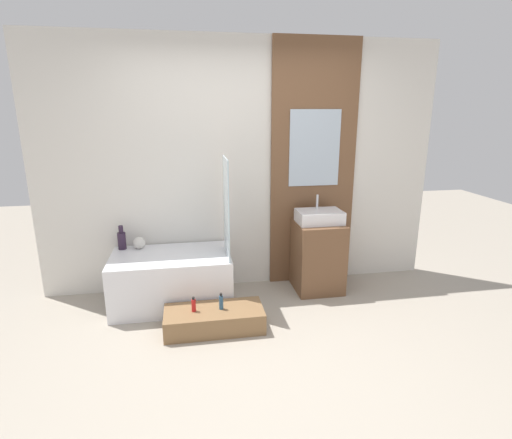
{
  "coord_description": "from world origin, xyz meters",
  "views": [
    {
      "loc": [
        -0.57,
        -2.57,
        1.89
      ],
      "look_at": [
        -0.0,
        0.71,
        0.97
      ],
      "focal_mm": 28.0,
      "sensor_mm": 36.0,
      "label": 1
    }
  ],
  "objects_px": {
    "bottle_soap_secondary": "(221,302)",
    "sink": "(319,217)",
    "wooden_step_bench": "(214,319)",
    "vase_round_light": "(139,243)",
    "bathtub": "(172,279)",
    "vase_tall_dark": "(122,240)",
    "bottle_soap_primary": "(194,305)"
  },
  "relations": [
    {
      "from": "wooden_step_bench",
      "to": "vase_tall_dark",
      "type": "relative_size",
      "value": 3.55
    },
    {
      "from": "vase_tall_dark",
      "to": "sink",
      "type": "bearing_deg",
      "value": -4.91
    },
    {
      "from": "bathtub",
      "to": "bottle_soap_primary",
      "type": "distance_m",
      "value": 0.6
    },
    {
      "from": "vase_round_light",
      "to": "bottle_soap_secondary",
      "type": "relative_size",
      "value": 0.81
    },
    {
      "from": "vase_round_light",
      "to": "bottle_soap_secondary",
      "type": "distance_m",
      "value": 1.15
    },
    {
      "from": "bathtub",
      "to": "bottle_soap_primary",
      "type": "bearing_deg",
      "value": -70.42
    },
    {
      "from": "vase_round_light",
      "to": "bathtub",
      "type": "bearing_deg",
      "value": -36.69
    },
    {
      "from": "sink",
      "to": "vase_tall_dark",
      "type": "height_order",
      "value": "sink"
    },
    {
      "from": "wooden_step_bench",
      "to": "vase_tall_dark",
      "type": "distance_m",
      "value": 1.3
    },
    {
      "from": "sink",
      "to": "bottle_soap_secondary",
      "type": "relative_size",
      "value": 3.08
    },
    {
      "from": "bottle_soap_secondary",
      "to": "wooden_step_bench",
      "type": "bearing_deg",
      "value": -180.0
    },
    {
      "from": "sink",
      "to": "vase_round_light",
      "type": "bearing_deg",
      "value": 175.26
    },
    {
      "from": "sink",
      "to": "vase_round_light",
      "type": "height_order",
      "value": "sink"
    },
    {
      "from": "wooden_step_bench",
      "to": "vase_round_light",
      "type": "height_order",
      "value": "vase_round_light"
    },
    {
      "from": "wooden_step_bench",
      "to": "bottle_soap_primary",
      "type": "height_order",
      "value": "bottle_soap_primary"
    },
    {
      "from": "bathtub",
      "to": "vase_round_light",
      "type": "xyz_separation_m",
      "value": [
        -0.32,
        0.24,
        0.32
      ]
    },
    {
      "from": "bottle_soap_primary",
      "to": "vase_tall_dark",
      "type": "bearing_deg",
      "value": 129.99
    },
    {
      "from": "bathtub",
      "to": "vase_round_light",
      "type": "relative_size",
      "value": 9.46
    },
    {
      "from": "vase_tall_dark",
      "to": "vase_round_light",
      "type": "relative_size",
      "value": 2.01
    },
    {
      "from": "bottle_soap_primary",
      "to": "bottle_soap_secondary",
      "type": "height_order",
      "value": "bottle_soap_secondary"
    },
    {
      "from": "bathtub",
      "to": "vase_tall_dark",
      "type": "bearing_deg",
      "value": 152.27
    },
    {
      "from": "vase_tall_dark",
      "to": "vase_round_light",
      "type": "bearing_deg",
      "value": -6.8
    },
    {
      "from": "vase_round_light",
      "to": "sink",
      "type": "bearing_deg",
      "value": -4.74
    },
    {
      "from": "vase_round_light",
      "to": "bottle_soap_primary",
      "type": "height_order",
      "value": "vase_round_light"
    },
    {
      "from": "sink",
      "to": "vase_tall_dark",
      "type": "bearing_deg",
      "value": 175.09
    },
    {
      "from": "bathtub",
      "to": "bottle_soap_primary",
      "type": "relative_size",
      "value": 8.55
    },
    {
      "from": "bottle_soap_secondary",
      "to": "sink",
      "type": "bearing_deg",
      "value": 30.51
    },
    {
      "from": "bathtub",
      "to": "vase_tall_dark",
      "type": "height_order",
      "value": "vase_tall_dark"
    },
    {
      "from": "bottle_soap_primary",
      "to": "bottle_soap_secondary",
      "type": "relative_size",
      "value": 0.9
    },
    {
      "from": "bathtub",
      "to": "vase_round_light",
      "type": "bearing_deg",
      "value": 143.31
    },
    {
      "from": "wooden_step_bench",
      "to": "vase_round_light",
      "type": "relative_size",
      "value": 7.14
    },
    {
      "from": "vase_tall_dark",
      "to": "vase_round_light",
      "type": "distance_m",
      "value": 0.18
    }
  ]
}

